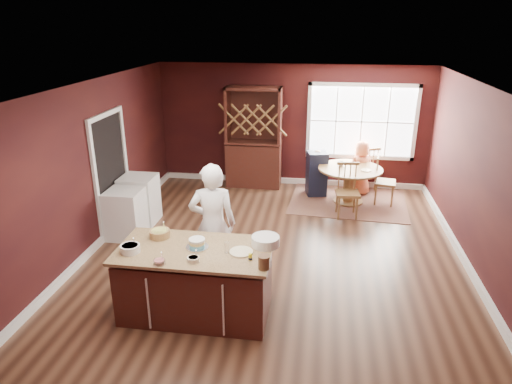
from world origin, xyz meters
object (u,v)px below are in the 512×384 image
chair_north (366,168)px  dryer (140,199)px  layer_cake (197,243)px  high_chair (317,173)px  washer (126,214)px  chair_south (348,191)px  hutch (254,138)px  baker (213,225)px  kitchen_island (196,283)px  chair_east (385,180)px  seated_woman (361,168)px  dining_table (350,178)px  toddler (314,159)px

chair_north → dryer: bearing=5.8°
layer_cake → high_chair: bearing=72.5°
washer → high_chair: bearing=38.3°
chair_south → hutch: hutch is taller
chair_north → high_chair: bearing=0.8°
high_chair → baker: bearing=-123.0°
kitchen_island → chair_east: 5.07m
baker → seated_woman: (2.31, 3.92, -0.31)m
kitchen_island → layer_cake: 0.54m
baker → chair_south: baker is taller
chair_north → kitchen_island: bearing=40.1°
kitchen_island → dryer: kitchen_island is taller
dining_table → chair_east: 0.72m
chair_east → washer: 5.14m
layer_cake → seated_woman: seated_woman is taller
chair_east → chair_north: chair_east is taller
kitchen_island → chair_east: size_ratio=1.88×
kitchen_island → chair_south: bearing=59.1°
layer_cake → hutch: bearing=90.2°
baker → layer_cake: (-0.03, -0.72, 0.08)m
hutch → dryer: size_ratio=2.50×
baker → chair_south: (1.99, 2.65, -0.37)m
dining_table → dryer: size_ratio=1.45×
kitchen_island → washer: (-1.80, 1.97, -0.01)m
baker → chair_north: baker is taller
layer_cake → high_chair: size_ratio=0.28×
baker → chair_south: size_ratio=1.70×
baker → hutch: 4.15m
chair_south → washer: size_ratio=1.23×
high_chair → dryer: 3.75m
high_chair → chair_north: bearing=11.2°
baker → toddler: baker is taller
baker → seated_woman: bearing=-131.4°
chair_north → washer: (-4.31, -3.03, -0.08)m
seated_woman → toddler: 1.04m
toddler → dryer: toddler is taller
hutch → dryer: hutch is taller
chair_north → dryer: (-4.31, -2.39, -0.06)m
chair_east → hutch: 2.98m
dining_table → baker: size_ratio=0.72×
chair_north → high_chair: 1.18m
baker → layer_cake: size_ratio=6.34×
kitchen_island → chair_north: (2.51, 5.00, 0.07)m
layer_cake → high_chair: layer_cake is taller
kitchen_island → seated_woman: size_ratio=1.63×
chair_north → chair_east: bearing=88.5°
layer_cake → hutch: size_ratio=0.13×
chair_east → high_chair: 1.44m
chair_east → dryer: (-4.63, -1.59, -0.07)m
dryer → high_chair: bearing=30.6°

